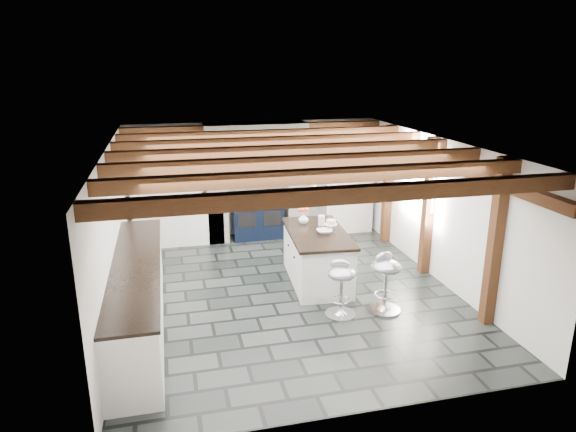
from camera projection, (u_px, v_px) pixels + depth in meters
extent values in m
plane|color=black|center=(288.00, 291.00, 8.02)|extent=(6.00, 6.00, 0.00)
plane|color=silver|center=(254.00, 178.00, 10.47)|extent=(5.00, 0.00, 5.00)
plane|color=silver|center=(113.00, 233.00, 7.12)|extent=(0.00, 6.00, 6.00)
plane|color=silver|center=(439.00, 210.00, 8.24)|extent=(0.00, 6.00, 6.00)
plane|color=white|center=(288.00, 144.00, 7.35)|extent=(6.00, 6.00, 0.00)
cube|color=silver|center=(216.00, 193.00, 10.07)|extent=(0.40, 0.60, 1.90)
cube|color=silver|center=(295.00, 189.00, 10.43)|extent=(0.40, 0.60, 1.90)
cube|color=#563118|center=(255.00, 139.00, 9.95)|extent=(2.10, 0.65, 0.18)
cube|color=silver|center=(255.00, 131.00, 9.91)|extent=(2.00, 0.60, 0.31)
cube|color=black|center=(258.00, 138.00, 9.64)|extent=(1.00, 0.03, 0.22)
cube|color=silver|center=(258.00, 138.00, 9.62)|extent=(0.90, 0.01, 0.14)
cube|color=white|center=(166.00, 194.00, 9.85)|extent=(1.30, 0.58, 2.00)
cube|color=white|center=(346.00, 184.00, 10.66)|extent=(1.00, 0.58, 2.00)
cube|color=white|center=(138.00, 296.00, 6.84)|extent=(0.60, 3.80, 0.88)
cube|color=black|center=(135.00, 264.00, 6.70)|extent=(0.64, 3.80, 0.04)
cube|color=white|center=(205.00, 219.00, 10.17)|extent=(0.70, 0.60, 0.88)
cube|color=black|center=(203.00, 197.00, 10.03)|extent=(0.74, 0.64, 0.04)
cube|color=#563118|center=(438.00, 161.00, 7.99)|extent=(0.15, 5.80, 0.14)
plane|color=white|center=(422.00, 178.00, 8.68)|extent=(0.00, 0.90, 0.90)
cube|color=#563118|center=(350.00, 194.00, 4.96)|extent=(5.00, 0.16, 0.16)
cube|color=#563118|center=(324.00, 176.00, 5.76)|extent=(5.00, 0.16, 0.16)
cube|color=#563118|center=(304.00, 162.00, 6.57)|extent=(5.00, 0.16, 0.16)
cube|color=#563118|center=(288.00, 151.00, 7.38)|extent=(5.00, 0.16, 0.16)
cube|color=#563118|center=(275.00, 142.00, 8.18)|extent=(5.00, 0.16, 0.16)
cube|color=#563118|center=(265.00, 134.00, 8.99)|extent=(5.00, 0.16, 0.16)
cube|color=#563118|center=(256.00, 128.00, 9.79)|extent=(5.00, 0.16, 0.16)
cube|color=#563118|center=(495.00, 243.00, 6.74)|extent=(0.15, 0.15, 2.30)
cube|color=#563118|center=(428.00, 207.00, 8.41)|extent=(0.15, 0.15, 2.30)
cube|color=#563118|center=(388.00, 185.00, 9.90)|extent=(0.15, 0.15, 2.30)
cylinder|color=black|center=(318.00, 169.00, 7.51)|extent=(0.01, 0.01, 0.56)
cylinder|color=white|center=(318.00, 191.00, 7.61)|extent=(0.09, 0.09, 0.22)
cylinder|color=black|center=(316.00, 165.00, 7.80)|extent=(0.01, 0.01, 0.56)
cylinder|color=white|center=(315.00, 186.00, 7.90)|extent=(0.09, 0.09, 0.22)
cylinder|color=black|center=(313.00, 161.00, 8.09)|extent=(0.01, 0.01, 0.56)
cylinder|color=white|center=(313.00, 182.00, 8.19)|extent=(0.09, 0.09, 0.22)
cube|color=black|center=(257.00, 215.00, 10.38)|extent=(1.00, 0.60, 0.90)
ellipsoid|color=silver|center=(244.00, 193.00, 10.18)|extent=(0.28, 0.28, 0.11)
ellipsoid|color=silver|center=(269.00, 192.00, 10.30)|extent=(0.28, 0.28, 0.11)
cylinder|color=silver|center=(259.00, 202.00, 9.97)|extent=(0.95, 0.03, 0.03)
cube|color=black|center=(247.00, 220.00, 10.04)|extent=(0.35, 0.02, 0.30)
cube|color=black|center=(272.00, 219.00, 10.16)|extent=(0.35, 0.02, 0.30)
cube|color=white|center=(317.00, 258.00, 8.26)|extent=(0.94, 1.70, 0.80)
cube|color=black|center=(317.00, 233.00, 8.14)|extent=(1.02, 1.78, 0.05)
imported|color=white|center=(303.00, 218.00, 8.52)|extent=(0.18, 0.18, 0.17)
ellipsoid|color=#CD481D|center=(304.00, 210.00, 8.47)|extent=(0.18, 0.18, 0.11)
cylinder|color=white|center=(321.00, 220.00, 8.43)|extent=(0.11, 0.11, 0.16)
imported|color=white|center=(324.00, 231.00, 8.05)|extent=(0.25, 0.25, 0.06)
cylinder|color=white|center=(331.00, 227.00, 8.20)|extent=(0.05, 0.05, 0.09)
cylinder|color=white|center=(331.00, 224.00, 8.18)|extent=(0.20, 0.20, 0.01)
cylinder|color=beige|center=(331.00, 222.00, 8.17)|extent=(0.16, 0.16, 0.06)
cylinder|color=silver|center=(384.00, 310.00, 7.38)|extent=(0.47, 0.47, 0.03)
cone|color=silver|center=(384.00, 307.00, 7.36)|extent=(0.21, 0.21, 0.09)
cylinder|color=silver|center=(385.00, 288.00, 7.28)|extent=(0.05, 0.05, 0.58)
torus|color=silver|center=(385.00, 295.00, 7.31)|extent=(0.30, 0.30, 0.02)
ellipsoid|color=gray|center=(387.00, 267.00, 7.18)|extent=(0.53, 0.53, 0.19)
ellipsoid|color=gray|center=(382.00, 257.00, 7.24)|extent=(0.32, 0.20, 0.16)
cylinder|color=silver|center=(340.00, 314.00, 7.25)|extent=(0.44, 0.44, 0.03)
cone|color=silver|center=(340.00, 311.00, 7.23)|extent=(0.20, 0.20, 0.08)
cylinder|color=silver|center=(341.00, 294.00, 7.16)|extent=(0.05, 0.05, 0.55)
torus|color=silver|center=(341.00, 300.00, 7.18)|extent=(0.28, 0.28, 0.02)
ellipsoid|color=gray|center=(342.00, 274.00, 7.07)|extent=(0.52, 0.52, 0.18)
ellipsoid|color=gray|center=(342.00, 264.00, 7.13)|extent=(0.30, 0.21, 0.15)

